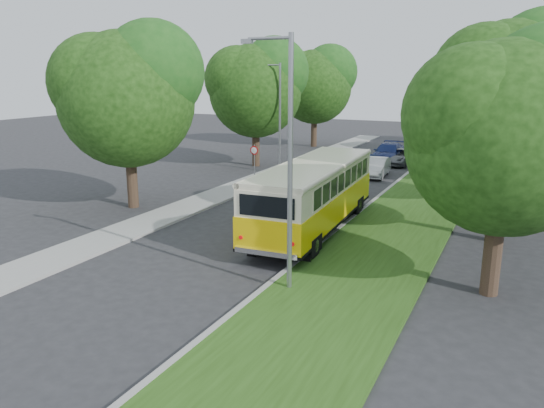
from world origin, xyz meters
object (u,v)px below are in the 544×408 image
at_px(car_silver, 333,185).
at_px(car_grey, 402,157).
at_px(car_blue, 388,153).
at_px(vintage_bus, 313,197).
at_px(car_white, 376,167).
at_px(lamppost_far, 279,114).
at_px(lamppost_near, 287,157).

bearing_deg(car_silver, car_grey, 76.21).
xyz_separation_m(car_silver, car_blue, (0.00, 13.09, 0.09)).
relative_size(vintage_bus, car_silver, 2.74).
relative_size(car_blue, car_grey, 1.16).
relative_size(vintage_bus, car_white, 2.70).
xyz_separation_m(car_silver, car_grey, (1.22, 12.51, -0.04)).
xyz_separation_m(lamppost_far, car_blue, (5.82, 7.87, -3.37)).
bearing_deg(vintage_bus, car_blue, 91.39).
bearing_deg(lamppost_far, lamppost_near, -64.29).
height_order(lamppost_far, car_white, lamppost_far).
bearing_deg(car_blue, lamppost_far, -127.53).
height_order(lamppost_near, vintage_bus, lamppost_near).
height_order(vintage_bus, car_blue, vintage_bus).
bearing_deg(vintage_bus, car_grey, 87.91).
bearing_deg(car_grey, car_blue, 167.87).
xyz_separation_m(lamppost_far, car_grey, (7.04, 7.28, -3.50)).
height_order(lamppost_near, car_blue, lamppost_near).
height_order(lamppost_far, vintage_bus, lamppost_far).
distance_m(lamppost_far, car_silver, 8.55).
bearing_deg(car_blue, car_white, -84.89).
relative_size(lamppost_far, car_grey, 1.70).
height_order(lamppost_near, car_white, lamppost_near).
xyz_separation_m(vintage_bus, car_blue, (-1.46, 19.88, -0.82)).
height_order(vintage_bus, car_grey, vintage_bus).
bearing_deg(car_white, car_silver, -99.35).
relative_size(vintage_bus, car_blue, 2.06).
xyz_separation_m(lamppost_near, lamppost_far, (-8.91, 18.50, -0.25)).
height_order(lamppost_near, lamppost_far, lamppost_near).
relative_size(car_silver, car_white, 0.99).
xyz_separation_m(car_blue, car_grey, (1.22, -0.59, -0.13)).
bearing_deg(car_grey, vintage_bus, -75.68).
xyz_separation_m(lamppost_far, car_white, (6.48, 1.74, -3.47)).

